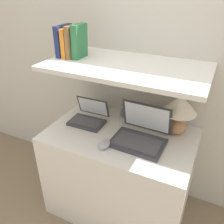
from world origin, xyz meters
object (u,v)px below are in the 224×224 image
object	(u,v)px
table_lamp	(180,108)
laptop_large	(141,134)
book_orange	(69,42)
book_green	(79,41)
laptop_small	(89,117)
computer_mouse	(104,144)
book_brown	(74,41)
router_box	(127,111)
book_navy	(64,41)

from	to	relation	value
table_lamp	laptop_large	xyz separation A→B (m)	(-0.19, -0.19, -0.15)
book_orange	book_green	bearing A→B (deg)	0.00
book_green	laptop_small	bearing A→B (deg)	-26.45
laptop_small	computer_mouse	xyz separation A→B (m)	(0.25, -0.22, -0.02)
laptop_small	book_orange	distance (m)	0.54
table_lamp	book_orange	bearing A→B (deg)	-172.37
table_lamp	book_brown	bearing A→B (deg)	-171.99
table_lamp	book_brown	distance (m)	0.82
router_box	book_brown	distance (m)	0.64
laptop_small	book_brown	bearing A→B (deg)	164.45
table_lamp	computer_mouse	size ratio (longest dim) A/B	2.73
laptop_large	computer_mouse	size ratio (longest dim) A/B	3.20
laptop_large	book_green	world-z (taller)	book_green
router_box	book_green	distance (m)	0.62
laptop_large	book_green	distance (m)	0.72
laptop_small	book_brown	xyz separation A→B (m)	(-0.10, 0.03, 0.54)
laptop_large	router_box	distance (m)	0.31
computer_mouse	book_orange	xyz separation A→B (m)	(-0.38, 0.25, 0.54)
book_navy	table_lamp	bearing A→B (deg)	7.23
laptop_small	book_navy	world-z (taller)	book_navy
table_lamp	laptop_large	size ratio (longest dim) A/B	0.85
book_orange	laptop_small	bearing A→B (deg)	-11.53
laptop_large	book_brown	distance (m)	0.75
computer_mouse	book_green	size ratio (longest dim) A/B	0.50
table_lamp	book_navy	world-z (taller)	book_navy
book_brown	book_green	distance (m)	0.04
laptop_small	router_box	world-z (taller)	laptop_small
table_lamp	book_green	size ratio (longest dim) A/B	1.35
laptop_small	laptop_large	bearing A→B (deg)	-7.89
laptop_large	laptop_small	size ratio (longest dim) A/B	1.33
computer_mouse	book_orange	bearing A→B (deg)	146.84
laptop_large	laptop_small	world-z (taller)	laptop_large
book_orange	book_brown	distance (m)	0.04
laptop_large	book_navy	bearing A→B (deg)	171.84
router_box	book_orange	xyz separation A→B (m)	(-0.37, -0.16, 0.51)
book_brown	laptop_large	bearing A→B (deg)	-9.37
book_orange	table_lamp	bearing A→B (deg)	7.63
book_orange	laptop_large	bearing A→B (deg)	-8.77
computer_mouse	book_brown	world-z (taller)	book_brown
book_navy	book_brown	world-z (taller)	book_brown
computer_mouse	router_box	distance (m)	0.41
table_lamp	computer_mouse	world-z (taller)	table_lamp
computer_mouse	router_box	size ratio (longest dim) A/B	1.06
book_green	book_brown	bearing A→B (deg)	180.00
book_navy	laptop_large	bearing A→B (deg)	-8.16
book_orange	book_green	distance (m)	0.08
table_lamp	laptop_large	distance (m)	0.31
table_lamp	laptop_small	size ratio (longest dim) A/B	1.14
laptop_large	book_orange	size ratio (longest dim) A/B	1.84
book_navy	book_green	world-z (taller)	book_green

